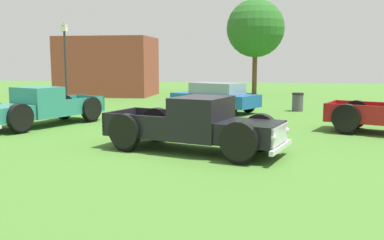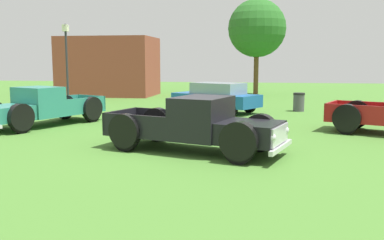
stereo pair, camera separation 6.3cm
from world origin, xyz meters
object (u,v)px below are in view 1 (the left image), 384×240
sedan_distant_a (215,97)px  lamp_post_near (66,64)px  oak_tree_east (255,28)px  pickup_truck_foreground (204,126)px  trash_can (298,102)px  pickup_truck_behind_left (37,108)px

sedan_distant_a → lamp_post_near: (-8.36, 0.83, 1.63)m
oak_tree_east → sedan_distant_a: bearing=-99.1°
pickup_truck_foreground → sedan_distant_a: (-0.64, 9.63, 0.03)m
lamp_post_near → trash_can: 12.67m
sedan_distant_a → trash_can: bearing=13.4°
oak_tree_east → pickup_truck_behind_left: bearing=-115.4°
pickup_truck_foreground → sedan_distant_a: 9.65m
pickup_truck_foreground → trash_can: bearing=71.6°
pickup_truck_behind_left → trash_can: pickup_truck_behind_left is taller
pickup_truck_foreground → lamp_post_near: (-9.00, 10.46, 1.66)m
trash_can → oak_tree_east: bearing=102.4°
pickup_truck_behind_left → sedan_distant_a: pickup_truck_behind_left is taller
sedan_distant_a → trash_can: (4.16, 0.99, -0.30)m
lamp_post_near → oak_tree_east: (10.22, 10.68, 2.59)m
lamp_post_near → sedan_distant_a: bearing=-5.7°
pickup_truck_behind_left → sedan_distant_a: size_ratio=1.13×
pickup_truck_foreground → trash_can: pickup_truck_foreground is taller
pickup_truck_behind_left → trash_can: 12.65m
sedan_distant_a → pickup_truck_foreground: bearing=-86.2°
sedan_distant_a → trash_can: 4.28m
pickup_truck_foreground → pickup_truck_behind_left: 7.98m
oak_tree_east → lamp_post_near: bearing=-133.7°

